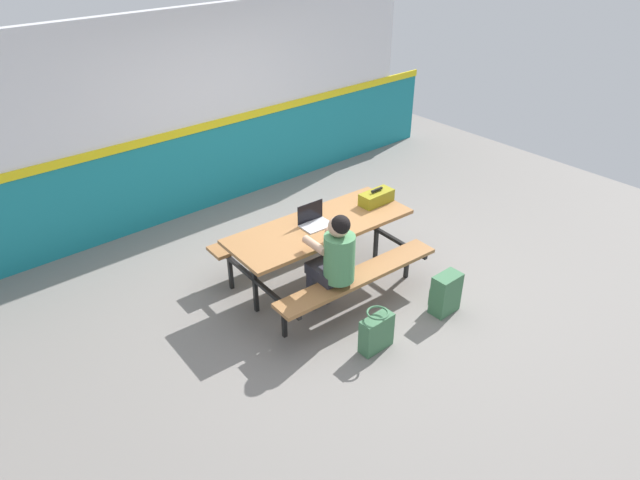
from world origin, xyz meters
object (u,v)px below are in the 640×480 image
Objects in this scene: picnic_table_main at (320,238)px; tote_bag_bright at (376,332)px; laptop_silver at (314,221)px; backpack_dark at (445,294)px; student_nearer at (334,258)px; toolbox_grey at (376,197)px.

tote_bag_bright is at bearing -104.29° from picnic_table_main.
laptop_silver is (-0.05, 0.04, 0.21)m from picnic_table_main.
laptop_silver is 0.75× the size of backpack_dark.
laptop_silver is at bearing 78.26° from tote_bag_bright.
picnic_table_main is 1.42m from backpack_dark.
picnic_table_main is 0.63m from student_nearer.
picnic_table_main is 0.83m from toolbox_grey.
picnic_table_main is 6.21× the size of laptop_silver.
toolbox_grey is 1.68m from tote_bag_bright.
backpack_dark is (0.65, -1.21, -0.36)m from picnic_table_main.
backpack_dark is at bearing -35.56° from student_nearer.
laptop_silver is 1.36m from tote_bag_bright.
student_nearer is 2.74× the size of backpack_dark.
picnic_table_main is at bearing 118.07° from backpack_dark.
picnic_table_main reaches higher than backpack_dark.
laptop_silver is at bearing 67.63° from student_nearer.
student_nearer is 3.02× the size of toolbox_grey.
tote_bag_bright is at bearing -101.74° from laptop_silver.
laptop_silver is 0.77× the size of tote_bag_bright.
backpack_dark reaches higher than tote_bag_bright.
toolbox_grey is at bearing -5.19° from laptop_silver.
laptop_silver is (0.24, 0.58, 0.08)m from student_nearer.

